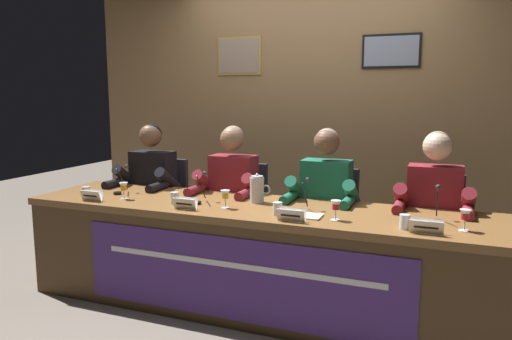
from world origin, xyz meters
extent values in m
plane|color=#70665B|center=(0.00, 0.00, 0.00)|extent=(12.00, 12.00, 0.00)
cube|color=#937047|center=(0.00, 1.40, 1.30)|extent=(4.54, 0.12, 2.60)
cube|color=tan|center=(-0.71, 1.34, 1.86)|extent=(0.44, 0.02, 0.36)
cube|color=gray|center=(-0.71, 1.33, 1.86)|extent=(0.40, 0.01, 0.32)
cube|color=black|center=(0.71, 1.34, 1.86)|extent=(0.49, 0.02, 0.29)
cube|color=#8C99AD|center=(0.71, 1.33, 1.86)|extent=(0.45, 0.01, 0.25)
cube|color=brown|center=(0.00, 0.00, 0.70)|extent=(3.34, 0.78, 0.05)
cube|color=#4C341B|center=(0.00, -0.37, 0.34)|extent=(3.28, 0.04, 0.68)
cube|color=#4C341B|center=(-1.62, 0.00, 0.34)|extent=(0.08, 0.70, 0.68)
cube|color=#4C2D7A|center=(0.01, -0.39, 0.34)|extent=(2.20, 0.01, 0.54)
cube|color=white|center=(0.01, -0.40, 0.43)|extent=(1.87, 0.00, 0.04)
cylinder|color=black|center=(-1.14, 0.49, 0.01)|extent=(0.44, 0.44, 0.02)
cylinder|color=black|center=(-1.14, 0.49, 0.24)|extent=(0.05, 0.05, 0.42)
cube|color=#232328|center=(-1.14, 0.49, 0.46)|extent=(0.44, 0.44, 0.03)
cube|color=#232328|center=(-1.14, 0.69, 0.70)|extent=(0.40, 0.05, 0.44)
cylinder|color=black|center=(-1.24, 0.14, 0.24)|extent=(0.10, 0.10, 0.48)
cylinder|color=black|center=(-1.04, 0.14, 0.24)|extent=(0.10, 0.10, 0.48)
cylinder|color=black|center=(-1.24, 0.29, 0.53)|extent=(0.13, 0.34, 0.13)
cylinder|color=black|center=(-1.04, 0.29, 0.53)|extent=(0.13, 0.34, 0.13)
cube|color=black|center=(-1.14, 0.46, 0.77)|extent=(0.36, 0.20, 0.48)
sphere|color=brown|center=(-1.14, 0.44, 1.14)|extent=(0.19, 0.19, 0.19)
sphere|color=black|center=(-1.14, 0.46, 1.16)|extent=(0.17, 0.17, 0.17)
cylinder|color=black|center=(-1.35, 0.36, 0.79)|extent=(0.09, 0.30, 0.25)
cylinder|color=black|center=(-0.93, 0.36, 0.79)|extent=(0.09, 0.30, 0.25)
cylinder|color=black|center=(-1.35, 0.20, 0.76)|extent=(0.07, 0.24, 0.07)
cylinder|color=black|center=(-0.93, 0.20, 0.76)|extent=(0.07, 0.24, 0.07)
cube|color=white|center=(-1.16, -0.31, 0.77)|extent=(0.17, 0.03, 0.08)
cube|color=white|center=(-1.16, -0.28, 0.77)|extent=(0.17, 0.03, 0.08)
cube|color=black|center=(-1.16, -0.32, 0.77)|extent=(0.12, 0.01, 0.01)
cylinder|color=white|center=(-0.98, -0.16, 0.73)|extent=(0.06, 0.06, 0.00)
cylinder|color=white|center=(-0.98, -0.16, 0.76)|extent=(0.01, 0.01, 0.05)
cone|color=white|center=(-0.98, -0.16, 0.82)|extent=(0.06, 0.06, 0.06)
cylinder|color=orange|center=(-0.98, -0.16, 0.81)|extent=(0.04, 0.04, 0.04)
cylinder|color=silver|center=(-1.27, -0.23, 0.77)|extent=(0.06, 0.06, 0.08)
cylinder|color=silver|center=(-1.27, -0.23, 0.75)|extent=(0.05, 0.05, 0.05)
cylinder|color=black|center=(-1.13, -0.04, 0.74)|extent=(0.06, 0.06, 0.02)
cylinder|color=black|center=(-1.13, 0.02, 0.84)|extent=(0.01, 0.13, 0.18)
sphere|color=#2D2D2D|center=(-1.13, 0.09, 0.93)|extent=(0.03, 0.03, 0.03)
cylinder|color=black|center=(-0.38, 0.49, 0.01)|extent=(0.44, 0.44, 0.02)
cylinder|color=black|center=(-0.38, 0.49, 0.24)|extent=(0.05, 0.05, 0.42)
cube|color=#232328|center=(-0.38, 0.49, 0.46)|extent=(0.44, 0.44, 0.03)
cube|color=#232328|center=(-0.38, 0.69, 0.70)|extent=(0.40, 0.05, 0.44)
cylinder|color=black|center=(-0.48, 0.14, 0.24)|extent=(0.10, 0.10, 0.48)
cylinder|color=black|center=(-0.28, 0.14, 0.24)|extent=(0.10, 0.10, 0.48)
cylinder|color=black|center=(-0.48, 0.29, 0.53)|extent=(0.13, 0.34, 0.13)
cylinder|color=black|center=(-0.28, 0.29, 0.53)|extent=(0.13, 0.34, 0.13)
cube|color=maroon|center=(-0.38, 0.46, 0.77)|extent=(0.36, 0.20, 0.48)
sphere|color=#8E664C|center=(-0.38, 0.44, 1.14)|extent=(0.19, 0.19, 0.19)
sphere|color=gray|center=(-0.38, 0.46, 1.16)|extent=(0.17, 0.17, 0.17)
cylinder|color=maroon|center=(-0.59, 0.36, 0.79)|extent=(0.09, 0.30, 0.25)
cylinder|color=maroon|center=(-0.17, 0.36, 0.79)|extent=(0.09, 0.30, 0.25)
cylinder|color=maroon|center=(-0.59, 0.20, 0.76)|extent=(0.07, 0.24, 0.07)
cylinder|color=maroon|center=(-0.17, 0.20, 0.76)|extent=(0.07, 0.24, 0.07)
cube|color=white|center=(-0.40, -0.29, 0.77)|extent=(0.17, 0.03, 0.08)
cube|color=white|center=(-0.40, -0.26, 0.77)|extent=(0.17, 0.03, 0.08)
cube|color=black|center=(-0.40, -0.29, 0.77)|extent=(0.12, 0.01, 0.01)
cylinder|color=white|center=(-0.17, -0.14, 0.73)|extent=(0.06, 0.06, 0.00)
cylinder|color=white|center=(-0.17, -0.14, 0.76)|extent=(0.01, 0.01, 0.05)
cone|color=white|center=(-0.17, -0.14, 0.82)|extent=(0.06, 0.06, 0.06)
cylinder|color=yellow|center=(-0.17, -0.14, 0.81)|extent=(0.04, 0.04, 0.04)
cylinder|color=silver|center=(-0.55, -0.16, 0.77)|extent=(0.06, 0.06, 0.08)
cylinder|color=silver|center=(-0.55, -0.16, 0.75)|extent=(0.05, 0.05, 0.05)
cylinder|color=black|center=(-0.40, -0.11, 0.74)|extent=(0.06, 0.06, 0.02)
cylinder|color=black|center=(-0.40, -0.05, 0.84)|extent=(0.01, 0.13, 0.18)
sphere|color=#2D2D2D|center=(-0.40, 0.02, 0.93)|extent=(0.03, 0.03, 0.03)
cylinder|color=black|center=(0.38, 0.49, 0.01)|extent=(0.44, 0.44, 0.02)
cylinder|color=black|center=(0.38, 0.49, 0.24)|extent=(0.05, 0.05, 0.42)
cube|color=#232328|center=(0.38, 0.49, 0.46)|extent=(0.44, 0.44, 0.03)
cube|color=#232328|center=(0.38, 0.69, 0.70)|extent=(0.40, 0.05, 0.44)
cylinder|color=black|center=(0.28, 0.14, 0.24)|extent=(0.10, 0.10, 0.48)
cylinder|color=black|center=(0.48, 0.14, 0.24)|extent=(0.10, 0.10, 0.48)
cylinder|color=black|center=(0.28, 0.29, 0.53)|extent=(0.13, 0.34, 0.13)
cylinder|color=black|center=(0.48, 0.29, 0.53)|extent=(0.13, 0.34, 0.13)
cube|color=#196047|center=(0.38, 0.46, 0.77)|extent=(0.36, 0.20, 0.48)
sphere|color=brown|center=(0.38, 0.44, 1.14)|extent=(0.19, 0.19, 0.19)
sphere|color=gray|center=(0.38, 0.46, 1.16)|extent=(0.17, 0.17, 0.17)
cylinder|color=#196047|center=(0.17, 0.36, 0.79)|extent=(0.09, 0.30, 0.25)
cylinder|color=#196047|center=(0.59, 0.36, 0.79)|extent=(0.09, 0.30, 0.25)
cylinder|color=#196047|center=(0.17, 0.20, 0.76)|extent=(0.07, 0.24, 0.07)
cylinder|color=#196047|center=(0.59, 0.20, 0.76)|extent=(0.07, 0.24, 0.07)
cube|color=white|center=(0.35, -0.33, 0.77)|extent=(0.17, 0.03, 0.08)
cube|color=white|center=(0.35, -0.29, 0.77)|extent=(0.17, 0.03, 0.08)
cube|color=black|center=(0.35, -0.33, 0.77)|extent=(0.12, 0.01, 0.01)
cylinder|color=white|center=(0.60, -0.18, 0.73)|extent=(0.06, 0.06, 0.00)
cylinder|color=white|center=(0.60, -0.18, 0.76)|extent=(0.01, 0.01, 0.05)
cone|color=white|center=(0.60, -0.18, 0.82)|extent=(0.06, 0.06, 0.06)
cylinder|color=#B21E2D|center=(0.60, -0.18, 0.81)|extent=(0.04, 0.04, 0.04)
cylinder|color=silver|center=(0.23, -0.20, 0.77)|extent=(0.06, 0.06, 0.08)
cylinder|color=silver|center=(0.23, -0.20, 0.75)|extent=(0.05, 0.05, 0.05)
cylinder|color=black|center=(0.36, -0.09, 0.74)|extent=(0.06, 0.06, 0.02)
cylinder|color=black|center=(0.36, -0.03, 0.84)|extent=(0.01, 0.13, 0.18)
sphere|color=#2D2D2D|center=(0.36, 0.04, 0.93)|extent=(0.03, 0.03, 0.03)
cylinder|color=black|center=(1.14, 0.49, 0.01)|extent=(0.44, 0.44, 0.02)
cylinder|color=black|center=(1.14, 0.49, 0.24)|extent=(0.05, 0.05, 0.42)
cube|color=#232328|center=(1.14, 0.49, 0.46)|extent=(0.44, 0.44, 0.03)
cube|color=#232328|center=(1.14, 0.69, 0.70)|extent=(0.40, 0.05, 0.44)
cylinder|color=black|center=(1.04, 0.14, 0.24)|extent=(0.10, 0.10, 0.48)
cylinder|color=black|center=(1.24, 0.14, 0.24)|extent=(0.10, 0.10, 0.48)
cylinder|color=black|center=(1.04, 0.29, 0.53)|extent=(0.13, 0.34, 0.13)
cylinder|color=black|center=(1.24, 0.29, 0.53)|extent=(0.13, 0.34, 0.13)
cube|color=maroon|center=(1.14, 0.46, 0.77)|extent=(0.36, 0.20, 0.48)
sphere|color=beige|center=(1.14, 0.44, 1.14)|extent=(0.19, 0.19, 0.19)
sphere|color=gray|center=(1.14, 0.46, 1.16)|extent=(0.17, 0.17, 0.17)
cylinder|color=maroon|center=(0.93, 0.36, 0.79)|extent=(0.09, 0.30, 0.25)
cylinder|color=maroon|center=(1.35, 0.36, 0.79)|extent=(0.09, 0.30, 0.25)
cylinder|color=maroon|center=(0.93, 0.20, 0.76)|extent=(0.07, 0.24, 0.07)
cylinder|color=maroon|center=(1.35, 0.20, 0.76)|extent=(0.07, 0.24, 0.07)
cube|color=white|center=(1.12, -0.30, 0.77)|extent=(0.18, 0.03, 0.08)
cube|color=white|center=(1.12, -0.27, 0.77)|extent=(0.18, 0.03, 0.08)
cube|color=black|center=(1.12, -0.30, 0.77)|extent=(0.13, 0.01, 0.01)
cylinder|color=white|center=(1.32, -0.15, 0.73)|extent=(0.06, 0.06, 0.00)
cylinder|color=white|center=(1.32, -0.15, 0.76)|extent=(0.01, 0.01, 0.05)
cone|color=white|center=(1.32, -0.15, 0.82)|extent=(0.06, 0.06, 0.06)
cylinder|color=#B21E2D|center=(1.32, -0.15, 0.81)|extent=(0.04, 0.04, 0.04)
cylinder|color=silver|center=(1.01, -0.23, 0.77)|extent=(0.06, 0.06, 0.08)
cylinder|color=silver|center=(1.01, -0.23, 0.75)|extent=(0.05, 0.05, 0.05)
cylinder|color=black|center=(1.17, -0.04, 0.74)|extent=(0.06, 0.06, 0.02)
cylinder|color=black|center=(1.17, 0.02, 0.84)|extent=(0.01, 0.13, 0.18)
sphere|color=#2D2D2D|center=(1.17, 0.08, 0.93)|extent=(0.03, 0.03, 0.03)
cylinder|color=silver|center=(-0.03, 0.10, 0.82)|extent=(0.10, 0.10, 0.18)
cylinder|color=silver|center=(-0.03, 0.10, 0.92)|extent=(0.08, 0.09, 0.01)
sphere|color=silver|center=(-0.03, 0.10, 0.93)|extent=(0.02, 0.02, 0.02)
torus|color=silver|center=(0.04, 0.10, 0.83)|extent=(0.07, 0.01, 0.07)
cube|color=white|center=(0.40, -0.17, 0.74)|extent=(0.21, 0.15, 0.01)
camera|label=1|loc=(1.22, -3.05, 1.49)|focal=34.21mm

